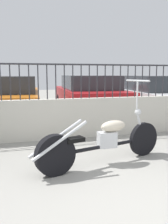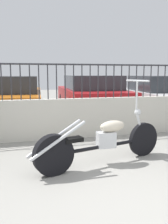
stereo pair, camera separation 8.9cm
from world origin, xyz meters
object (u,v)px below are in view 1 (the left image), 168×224
object	(u,v)px
car_white	(155,95)
car_red	(89,95)
motorcycle_black	(98,142)
car_orange	(9,97)

from	to	relation	value
car_white	car_red	bearing A→B (deg)	92.10
car_red	car_white	size ratio (longest dim) A/B	0.94
motorcycle_black	car_white	distance (m)	5.63
car_red	car_white	bearing A→B (deg)	-90.18
car_white	motorcycle_black	bearing A→B (deg)	145.50
motorcycle_black	car_red	xyz separation A→B (m)	(1.22, 4.45, 0.31)
motorcycle_black	car_white	bearing A→B (deg)	34.54
motorcycle_black	car_orange	world-z (taller)	car_orange
motorcycle_black	car_orange	xyz separation A→B (m)	(-1.34, 4.84, 0.30)
motorcycle_black	car_white	size ratio (longest dim) A/B	0.50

